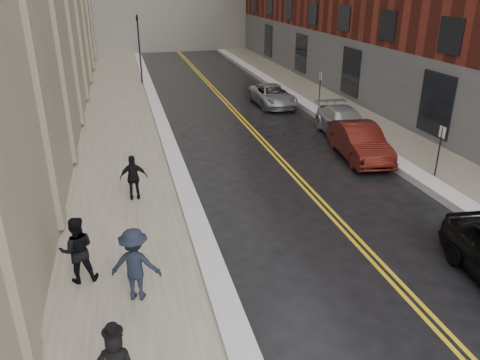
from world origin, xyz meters
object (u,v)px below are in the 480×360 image
car_silver_near (344,123)px  car_silver_far (273,95)px  pedestrian_a (77,250)px  pedestrian_b (135,264)px  pedestrian_c (134,178)px  car_maroon (359,142)px

car_silver_near → car_silver_far: bearing=107.7°
pedestrian_a → pedestrian_b: size_ratio=0.96×
pedestrian_a → pedestrian_c: size_ratio=1.10×
car_silver_near → pedestrian_a: 16.12m
pedestrian_c → pedestrian_b: bearing=90.4°
car_silver_near → pedestrian_b: (-11.06, -11.31, 0.39)m
car_silver_near → car_silver_far: 7.36m
car_maroon → pedestrian_a: bearing=-142.1°
pedestrian_a → car_silver_far: bearing=-126.2°
car_maroon → car_silver_near: size_ratio=0.95×
car_maroon → pedestrian_b: size_ratio=2.45×
pedestrian_c → car_silver_far: bearing=-124.1°
pedestrian_b → pedestrian_c: pedestrian_b is taller
car_silver_far → pedestrian_a: (-10.93, -17.38, 0.42)m
pedestrian_a → pedestrian_c: bearing=-112.8°
car_silver_far → pedestrian_a: bearing=-122.8°
car_silver_near → pedestrian_c: pedestrian_c is taller
car_silver_near → car_silver_far: size_ratio=1.06×
pedestrian_b → pedestrian_c: (0.20, 5.89, -0.12)m
car_maroon → pedestrian_c: bearing=-160.3°
car_silver_near → pedestrian_c: (-10.86, -5.41, 0.27)m
car_silver_far → pedestrian_a: 20.54m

